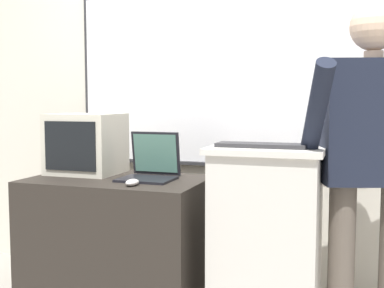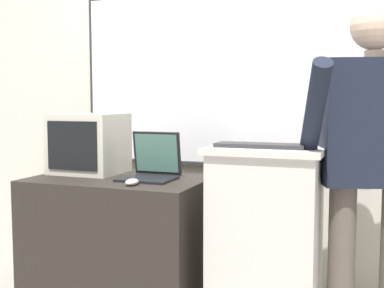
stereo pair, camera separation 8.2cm
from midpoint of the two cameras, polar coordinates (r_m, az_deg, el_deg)
back_wall at (r=3.20m, az=5.22°, el=8.63°), size 6.40×0.17×2.81m
lectern_podium at (r=2.51m, az=9.69°, el=-11.38°), size 0.56×0.47×0.98m
side_desk at (r=2.83m, az=-7.76°, el=-11.70°), size 0.99×0.61×0.77m
person_presenter at (r=2.46m, az=21.37°, el=-0.50°), size 0.63×0.63×1.67m
laptop at (r=2.70m, az=-3.86°, el=-2.51°), size 0.29×0.27×0.26m
wireless_keyboard at (r=2.37m, az=9.08°, el=-0.18°), size 0.44×0.15×0.02m
computer_mouse_by_laptop at (r=2.50m, az=-6.20°, el=-4.51°), size 0.06×0.10×0.03m
crt_monitor at (r=2.96m, az=-11.36°, el=0.08°), size 0.40×0.35×0.36m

